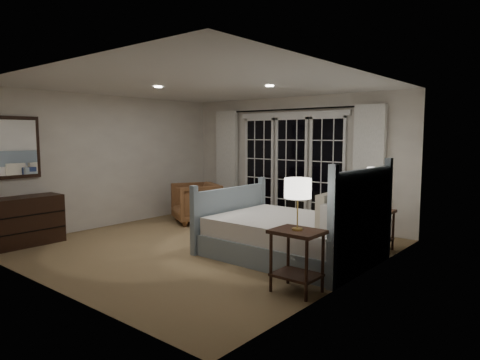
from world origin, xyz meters
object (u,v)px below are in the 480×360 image
Objects in this scene: nightstand_right at (377,223)px; armchair at (196,203)px; lamp_right at (378,176)px; dresser at (25,221)px; lamp_left at (298,189)px; nightstand_left at (297,251)px; bed at (293,234)px.

nightstand_right is 3.62m from armchair.
dresser is (-4.40, -3.30, -0.75)m from lamp_right.
lamp_left is 4.60m from dresser.
nightstand_left is at bearing -14.04° from lamp_left.
lamp_right is at bearing 90.50° from lamp_left.
bed reaches higher than nightstand_left.
lamp_left is at bearing 12.86° from dresser.
dresser is at bearing -149.58° from bed.
nightstand_left is 4.13m from armchair.
bed is 1.60m from lamp_right.
nightstand_right is at bearing 90.50° from nightstand_left.
bed reaches higher than armchair.
dresser is (-4.42, -1.01, -0.08)m from nightstand_left.
bed is at bearing 30.42° from dresser.
dresser is at bearing -167.14° from lamp_left.
lamp_left is at bearing 0.52° from armchair.
nightstand_left is 2.29m from nightstand_right.
nightstand_left is 2.39m from lamp_right.
armchair is at bearing -175.15° from lamp_right.
nightstand_left is 1.23× the size of lamp_left.
nightstand_left is 0.69m from lamp_left.
nightstand_left is at bearing -89.50° from lamp_right.
armchair is (-2.84, 0.85, 0.06)m from bed.
lamp_left is (0.78, -1.13, 0.83)m from bed.
armchair is at bearing 151.29° from lamp_left.
armchair is at bearing 75.04° from dresser.
bed is 2.97m from armchair.
armchair is (-3.62, 1.98, -0.77)m from lamp_left.
armchair reaches higher than nightstand_left.
nightstand_left is at bearing -55.44° from bed.
nightstand_right is at bearing 36.85° from dresser.
lamp_left is at bearing -89.50° from lamp_right.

